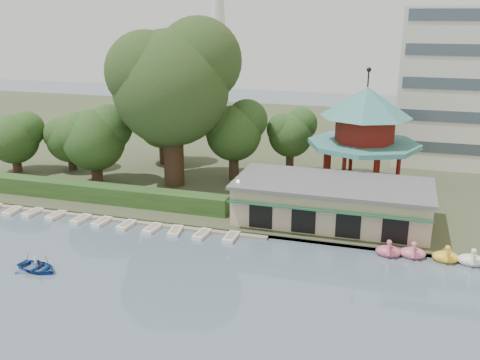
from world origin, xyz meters
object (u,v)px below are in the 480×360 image
at_px(boathouse, 332,201).
at_px(dock, 104,216).
at_px(pavilion, 365,129).
at_px(big_tree, 173,79).
at_px(rowboat_with_passengers, 37,264).

bearing_deg(boathouse, dock, -167.76).
relative_size(dock, pavilion, 2.52).
xyz_separation_m(dock, boathouse, (22.00, 4.77, 2.25)).
bearing_deg(big_tree, dock, -106.09).
xyz_separation_m(big_tree, rowboat_with_passengers, (-2.30, -22.71, -12.08)).
distance_m(boathouse, big_tree, 22.31).
distance_m(boathouse, rowboat_with_passengers, 26.85).
relative_size(boathouse, rowboat_with_passengers, 3.35).
height_order(boathouse, rowboat_with_passengers, boathouse).
height_order(boathouse, pavilion, pavilion).
height_order(dock, big_tree, big_tree).
relative_size(pavilion, rowboat_with_passengers, 2.43).
bearing_deg(pavilion, rowboat_with_passengers, -131.10).
height_order(pavilion, rowboat_with_passengers, pavilion).
bearing_deg(rowboat_with_passengers, boathouse, 37.95).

